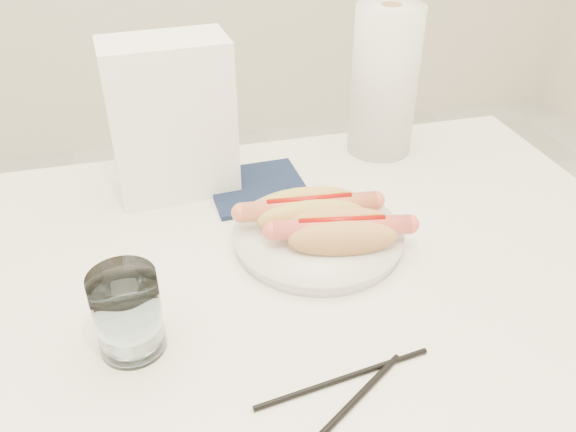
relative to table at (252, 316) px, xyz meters
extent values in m
cube|color=white|center=(0.00, 0.00, 0.04)|extent=(1.20, 0.80, 0.04)
cylinder|color=silver|center=(0.54, 0.34, -0.34)|extent=(0.04, 0.04, 0.71)
cylinder|color=white|center=(0.11, 0.06, 0.07)|extent=(0.27, 0.27, 0.02)
ellipsoid|color=tan|center=(0.10, 0.06, 0.11)|extent=(0.16, 0.05, 0.05)
ellipsoid|color=tan|center=(0.11, 0.10, 0.11)|extent=(0.16, 0.05, 0.05)
ellipsoid|color=tan|center=(0.10, 0.08, 0.09)|extent=(0.15, 0.07, 0.03)
cylinder|color=#D86C4C|center=(0.10, 0.08, 0.11)|extent=(0.20, 0.05, 0.03)
cylinder|color=#990A05|center=(0.10, 0.08, 0.12)|extent=(0.12, 0.02, 0.01)
ellipsoid|color=tan|center=(0.13, 0.01, 0.10)|extent=(0.15, 0.06, 0.05)
ellipsoid|color=tan|center=(0.14, 0.04, 0.10)|extent=(0.15, 0.06, 0.05)
ellipsoid|color=tan|center=(0.13, 0.02, 0.09)|extent=(0.14, 0.08, 0.03)
cylinder|color=#E95A52|center=(0.13, 0.02, 0.11)|extent=(0.19, 0.06, 0.03)
cylinder|color=#990A05|center=(0.13, 0.02, 0.12)|extent=(0.12, 0.03, 0.01)
cylinder|color=white|center=(-0.15, -0.08, 0.11)|extent=(0.08, 0.08, 0.11)
cylinder|color=black|center=(0.03, -0.24, 0.06)|extent=(0.21, 0.14, 0.01)
cylinder|color=black|center=(0.07, -0.19, 0.06)|extent=(0.21, 0.04, 0.01)
cube|color=white|center=(-0.07, 0.27, 0.19)|extent=(0.20, 0.12, 0.25)
cube|color=#121C38|center=(0.06, 0.23, 0.06)|extent=(0.16, 0.16, 0.01)
cylinder|color=silver|center=(0.31, 0.32, 0.19)|extent=(0.14, 0.14, 0.26)
camera|label=1|loc=(-0.10, -0.60, 0.57)|focal=36.86mm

